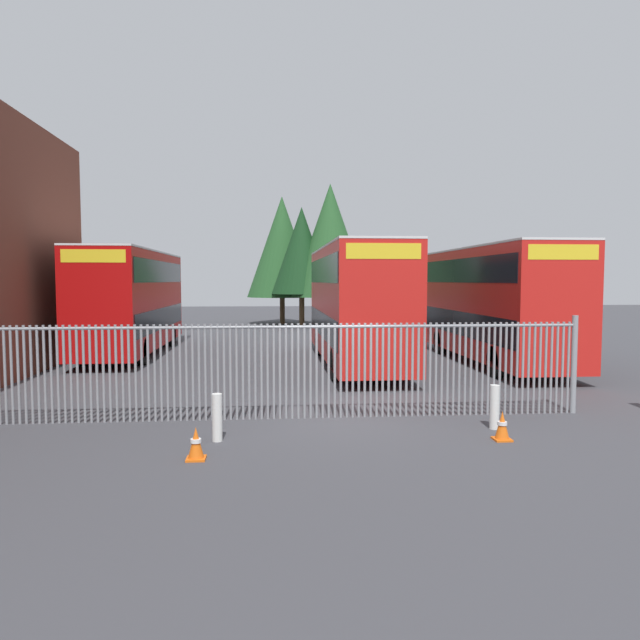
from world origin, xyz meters
TOP-DOWN VIEW (x-y plane):
  - ground_plane at (0.00, 8.00)m, footprint 100.00×100.00m
  - palisade_fence at (-1.62, 0.00)m, footprint 14.90×0.14m
  - double_decker_bus_near_gate at (1.69, 8.24)m, footprint 2.54×10.81m
  - double_decker_bus_behind_fence_left at (-7.39, 12.30)m, footprint 2.54×10.81m
  - double_decker_bus_behind_fence_right at (6.98, 8.37)m, footprint 2.54×10.81m
  - bollard_near_left at (-2.54, -1.76)m, footprint 0.20×0.20m
  - bollard_center_front at (3.30, -1.31)m, footprint 0.20×0.20m
  - traffic_cone_by_gate at (-2.81, -2.93)m, footprint 0.34×0.34m
  - traffic_cone_mid_forecourt at (3.11, -2.18)m, footprint 0.34×0.34m
  - tree_tall_back at (-0.61, 28.96)m, footprint 5.06×5.06m
  - tree_short_side at (0.67, 26.40)m, footprint 4.12×4.12m
  - tree_mid_row at (2.59, 26.09)m, footprint 5.34×5.34m

SIDE VIEW (x-z plane):
  - ground_plane at x=0.00m, z-range 0.00..0.00m
  - traffic_cone_by_gate at x=-2.81m, z-range -0.01..0.58m
  - traffic_cone_mid_forecourt at x=3.11m, z-range -0.01..0.58m
  - bollard_near_left at x=-2.54m, z-range 0.00..0.95m
  - bollard_center_front at x=3.30m, z-range 0.00..0.95m
  - palisade_fence at x=-1.62m, z-range 0.01..2.36m
  - double_decker_bus_near_gate at x=1.69m, z-range 0.21..4.63m
  - double_decker_bus_behind_fence_left at x=-7.39m, z-range 0.21..4.63m
  - double_decker_bus_behind_fence_right at x=6.98m, z-range 0.21..4.63m
  - tree_short_side at x=0.67m, z-range 1.12..9.26m
  - tree_tall_back at x=-0.61m, z-range 0.98..10.18m
  - tree_mid_row at x=2.59m, z-range 1.02..10.71m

